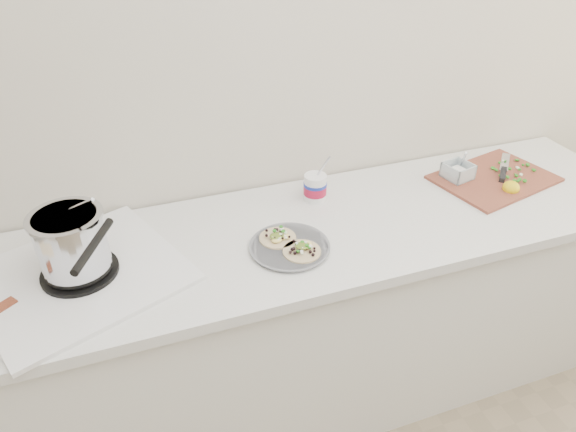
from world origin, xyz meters
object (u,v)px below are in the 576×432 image
object	(u,v)px
stove	(75,254)
cutboard	(491,175)
taco_plate	(290,244)
tub	(316,185)

from	to	relation	value
stove	cutboard	bearing A→B (deg)	-18.54
taco_plate	tub	distance (m)	0.33
tub	cutboard	xyz separation A→B (m)	(0.73, -0.09, -0.05)
stove	tub	bearing A→B (deg)	-9.67
stove	cutboard	xyz separation A→B (m)	(1.57, 0.09, -0.07)
stove	cutboard	size ratio (longest dim) A/B	1.38
taco_plate	tub	xyz separation A→B (m)	(0.20, 0.26, 0.05)
tub	cutboard	distance (m)	0.73
tub	taco_plate	bearing A→B (deg)	-127.39
taco_plate	tub	world-z (taller)	tub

